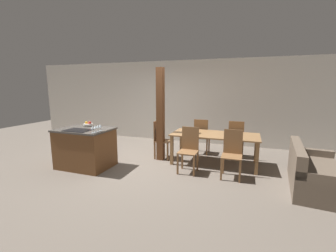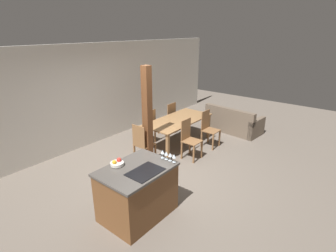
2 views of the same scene
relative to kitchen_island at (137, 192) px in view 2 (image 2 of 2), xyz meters
name	(u,v)px [view 2 (image 2 of 2)]	position (x,y,z in m)	size (l,w,h in m)	color
ground_plane	(158,176)	(1.16, 0.56, -0.46)	(16.00, 16.00, 0.00)	#665B51
wall_back	(81,97)	(1.16, 3.20, 0.89)	(11.20, 0.08, 2.70)	silver
kitchen_island	(137,192)	(0.00, 0.00, 0.00)	(1.21, 0.89, 0.92)	brown
fruit_bowl	(117,163)	(-0.14, 0.30, 0.50)	(0.22, 0.22, 0.11)	silver
wine_glass_near	(174,156)	(0.53, -0.37, 0.57)	(0.07, 0.07, 0.15)	silver
wine_glass_middle	(170,155)	(0.53, -0.28, 0.57)	(0.07, 0.07, 0.15)	silver
wine_glass_far	(166,154)	(0.53, -0.20, 0.57)	(0.07, 0.07, 0.15)	silver
wine_glass_end	(163,152)	(0.53, -0.12, 0.57)	(0.07, 0.07, 0.15)	silver
dining_table	(178,122)	(2.79, 1.23, 0.19)	(2.03, 0.94, 0.74)	olive
dining_chair_near_left	(189,138)	(2.33, 0.54, 0.06)	(0.40, 0.40, 0.98)	brown
dining_chair_near_right	(209,128)	(3.24, 0.54, 0.06)	(0.40, 0.40, 0.98)	brown
dining_chair_far_left	(148,126)	(2.33, 1.92, 0.06)	(0.40, 0.40, 0.98)	brown
dining_chair_far_right	(169,118)	(3.24, 1.92, 0.06)	(0.40, 0.40, 0.98)	brown
dining_chair_head_end	(142,143)	(1.39, 1.23, 0.06)	(0.40, 0.40, 0.98)	brown
couch	(233,123)	(4.70, 0.50, -0.18)	(0.96, 1.73, 0.80)	brown
timber_post	(147,118)	(1.44, 1.09, 0.70)	(0.17, 0.17, 2.32)	brown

